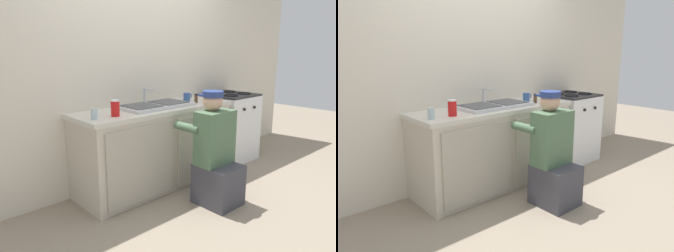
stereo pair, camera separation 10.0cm
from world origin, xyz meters
TOP-DOWN VIEW (x-y plane):
  - ground_plane at (0.00, 0.00)m, footprint 12.00×12.00m
  - back_wall at (0.00, 0.65)m, footprint 6.00×0.10m
  - counter_cabinet at (0.00, 0.29)m, footprint 1.80×0.62m
  - countertop at (0.00, 0.30)m, footprint 1.84×0.62m
  - sink_double_basin at (0.00, 0.30)m, footprint 0.80×0.44m
  - stove_range at (1.31, 0.30)m, footprint 0.63×0.62m
  - plumber_person at (0.14, -0.43)m, footprint 0.42×0.61m
  - soda_cup_red at (-0.59, 0.17)m, footprint 0.08×0.08m
  - coffee_mug at (0.54, 0.36)m, footprint 0.13×0.08m
  - water_glass at (-0.81, 0.18)m, footprint 0.06×0.06m
  - spice_bottle_red at (0.80, 0.19)m, footprint 0.04×0.04m
  - spice_bottle_pepper at (0.51, 0.18)m, footprint 0.04×0.04m

SIDE VIEW (x-z plane):
  - ground_plane at x=0.00m, z-range 0.00..0.00m
  - counter_cabinet at x=0.00m, z-range 0.00..0.84m
  - stove_range at x=1.31m, z-range 0.00..0.91m
  - plumber_person at x=0.14m, z-range -0.09..1.01m
  - countertop at x=0.00m, z-range 0.84..0.88m
  - sink_double_basin at x=0.00m, z-range 0.81..1.00m
  - coffee_mug at x=0.54m, z-range 0.88..0.98m
  - water_glass at x=-0.81m, z-range 0.88..0.98m
  - spice_bottle_red at x=0.80m, z-range 0.88..0.99m
  - spice_bottle_pepper at x=0.51m, z-range 0.88..0.99m
  - soda_cup_red at x=-0.59m, z-range 0.88..1.03m
  - back_wall at x=0.00m, z-range 0.00..2.50m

